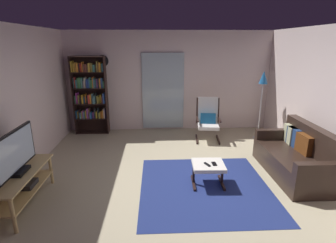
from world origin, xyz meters
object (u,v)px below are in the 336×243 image
at_px(wall_clock, 103,61).
at_px(ottoman, 208,167).
at_px(tv_remote, 207,164).
at_px(television, 16,153).
at_px(cell_phone, 214,164).
at_px(tv_stand, 22,183).
at_px(leather_sofa, 297,157).
at_px(lounge_armchair, 208,118).
at_px(bookshelf_near_tv, 90,93).
at_px(floor_lamp_by_shelf, 263,84).

bearing_deg(wall_clock, ottoman, -53.51).
distance_m(tv_remote, wall_clock, 3.98).
distance_m(television, cell_phone, 2.96).
distance_m(tv_stand, leather_sofa, 4.53).
height_order(television, lounge_armchair, television).
distance_m(bookshelf_near_tv, tv_remote, 3.86).
bearing_deg(wall_clock, leather_sofa, -34.75).
distance_m(ottoman, tv_remote, 0.10).
bearing_deg(television, bookshelf_near_tv, 85.19).
relative_size(bookshelf_near_tv, tv_remote, 13.78).
xyz_separation_m(tv_stand, cell_phone, (2.90, 0.42, 0.04)).
bearing_deg(lounge_armchair, bookshelf_near_tv, 167.91).
bearing_deg(tv_remote, floor_lamp_by_shelf, 27.60).
xyz_separation_m(tv_stand, television, (0.00, -0.01, 0.48)).
relative_size(tv_stand, tv_remote, 9.15).
bearing_deg(leather_sofa, television, -170.47).
bearing_deg(tv_remote, lounge_armchair, 54.19).
bearing_deg(tv_remote, cell_phone, -12.51).
bearing_deg(ottoman, floor_lamp_by_shelf, 52.21).
relative_size(lounge_armchair, cell_phone, 7.30).
relative_size(tv_stand, wall_clock, 4.55).
height_order(tv_stand, floor_lamp_by_shelf, floor_lamp_by_shelf).
bearing_deg(lounge_armchair, tv_remote, -101.07).
relative_size(television, lounge_armchair, 1.00).
xyz_separation_m(bookshelf_near_tv, ottoman, (2.53, -2.80, -0.76)).
height_order(lounge_armchair, tv_remote, lounge_armchair).
height_order(bookshelf_near_tv, cell_phone, bookshelf_near_tv).
relative_size(lounge_armchair, ottoman, 1.91).
xyz_separation_m(lounge_armchair, wall_clock, (-2.59, 0.79, 1.32)).
height_order(television, cell_phone, television).
height_order(television, wall_clock, wall_clock).
height_order(cell_phone, wall_clock, wall_clock).
bearing_deg(cell_phone, leather_sofa, 9.11).
distance_m(leather_sofa, cell_phone, 1.60).
relative_size(television, leather_sofa, 0.60).
xyz_separation_m(bookshelf_near_tv, lounge_armchair, (2.94, -0.63, -0.53)).
xyz_separation_m(tv_remote, cell_phone, (0.12, 0.03, -0.00)).
bearing_deg(tv_stand, lounge_armchair, 39.13).
xyz_separation_m(tv_remote, floor_lamp_by_shelf, (1.71, 2.22, 0.97)).
xyz_separation_m(lounge_armchair, cell_phone, (-0.31, -2.19, -0.15)).
height_order(ottoman, wall_clock, wall_clock).
xyz_separation_m(lounge_armchair, ottoman, (-0.40, -2.17, -0.22)).
xyz_separation_m(cell_phone, wall_clock, (-2.28, 2.98, 1.47)).
relative_size(bookshelf_near_tv, lounge_armchair, 1.94).
bearing_deg(lounge_armchair, tv_stand, -140.87).
bearing_deg(tv_stand, cell_phone, 8.27).
bearing_deg(leather_sofa, bookshelf_near_tv, 149.09).
bearing_deg(floor_lamp_by_shelf, ottoman, -127.79).
distance_m(ottoman, cell_phone, 0.12).
xyz_separation_m(cell_phone, floor_lamp_by_shelf, (1.59, 2.19, 0.97)).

